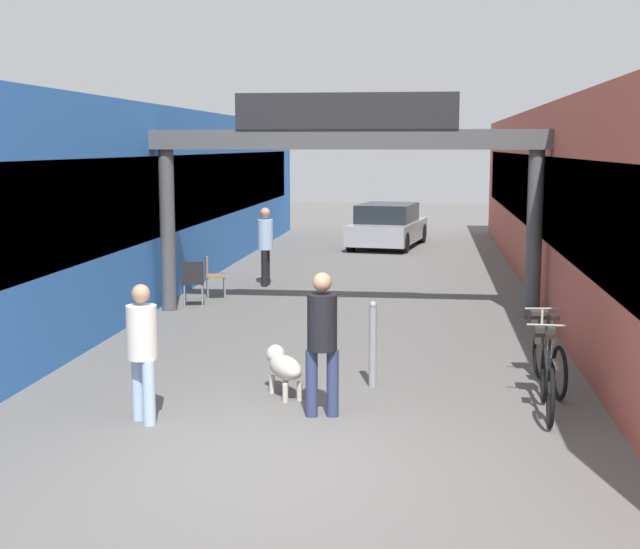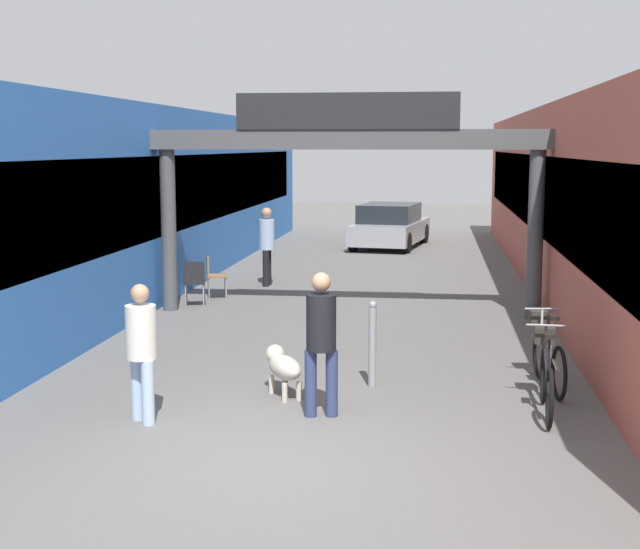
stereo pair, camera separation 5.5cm
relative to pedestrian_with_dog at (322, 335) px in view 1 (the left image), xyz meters
name	(u,v)px [view 1 (the left image)]	position (x,y,z in m)	size (l,w,h in m)	color
ground_plane	(273,459)	(-0.32, -1.46, -0.95)	(80.00, 80.00, 0.00)	#605E5B
storefront_left	(134,197)	(-5.41, 9.54, 0.97)	(3.00, 26.00, 3.85)	blue
storefront_right	(602,201)	(4.78, 9.54, 0.97)	(3.00, 26.00, 3.85)	#B25142
arcade_sign_gateway	(346,159)	(-0.32, 6.24, 1.88)	(7.40, 0.47, 4.00)	#4C4C4F
pedestrian_with_dog	(322,335)	(0.00, 0.00, 0.00)	(0.40, 0.39, 1.67)	navy
pedestrian_companion	(142,345)	(-1.96, -0.46, -0.06)	(0.48, 0.48, 1.57)	#A5BFE0
pedestrian_carrying_crate	(265,241)	(-2.40, 9.41, 0.04)	(0.35, 0.38, 1.73)	black
dog_on_leash	(283,366)	(-0.58, 0.80, -0.58)	(0.66, 0.82, 0.59)	beige
bicycle_black_nearest	(547,375)	(2.57, 0.53, -0.52)	(0.46, 1.69, 0.98)	black
bicycle_silver_second	(547,353)	(2.72, 1.64, -0.52)	(0.46, 1.69, 0.98)	black
bollard_post_metal	(373,343)	(0.49, 1.35, -0.39)	(0.10, 0.10, 1.12)	gray
cafe_chair_black_nearer	(193,279)	(-3.29, 6.64, -0.41)	(0.48, 0.48, 0.89)	gray
cafe_chair_wood_farther	(212,273)	(-3.16, 7.57, -0.41)	(0.50, 0.50, 0.89)	gray
parked_car_silver	(388,226)	(-0.08, 17.39, -0.31)	(2.37, 4.23, 1.33)	#99999E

